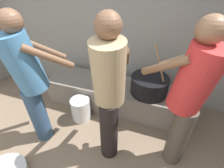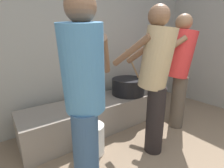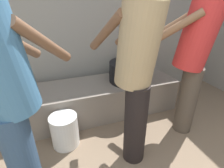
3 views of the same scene
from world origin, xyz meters
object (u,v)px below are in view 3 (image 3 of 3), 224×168
Objects in this scene: cook_in_red_shirt at (194,54)px; bucket_white_plastic at (65,130)px; cook_in_tan_shirt at (137,67)px; cooking_pot_main at (129,71)px; cook_in_blue_shirt at (7,91)px.

bucket_white_plastic is at bearing 171.12° from cook_in_red_shirt.
cook_in_tan_shirt is 1.01× the size of cook_in_red_shirt.
bucket_white_plastic is at bearing -155.79° from cooking_pot_main.
cooking_pot_main reaches higher than bucket_white_plastic.
cook_in_blue_shirt is 0.90m from bucket_white_plastic.
bucket_white_plastic is (0.29, 0.43, -0.73)m from cook_in_blue_shirt.
bucket_white_plastic is (-1.29, 0.20, -0.74)m from cook_in_red_shirt.
cook_in_red_shirt reaches higher than cook_in_blue_shirt.
cook_in_tan_shirt reaches higher than cooking_pot_main.
cook_in_red_shirt reaches higher than bucket_white_plastic.
cook_in_tan_shirt is 0.72m from cook_in_red_shirt.
cook_in_red_shirt reaches higher than cooking_pot_main.
cooking_pot_main is 2.05× the size of bucket_white_plastic.
cook_in_blue_shirt is at bearing -144.82° from cooking_pot_main.
cook_in_tan_shirt is (-0.31, -0.77, 0.37)m from cooking_pot_main.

